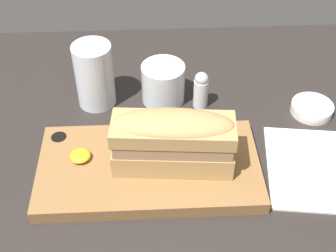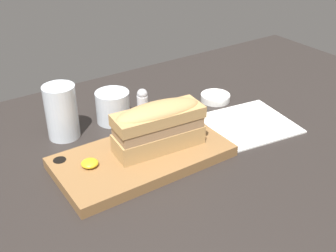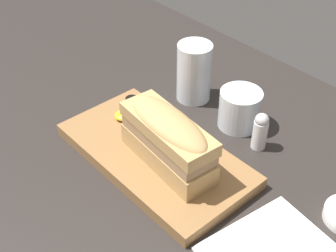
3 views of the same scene
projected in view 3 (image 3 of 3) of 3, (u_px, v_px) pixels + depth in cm
name	position (u px, v px, depth cm)	size (l,w,h in cm)	color
dining_table	(133.00, 174.00, 82.23)	(171.88, 97.97, 2.00)	#282321
serving_board	(155.00, 154.00, 83.03)	(35.40, 18.55, 2.34)	olive
sandwich	(168.00, 137.00, 76.46)	(19.09, 8.26, 10.17)	tan
mustard_dollop	(123.00, 115.00, 88.98)	(3.37, 3.37, 1.35)	gold
water_glass	(194.00, 76.00, 95.53)	(7.10, 7.10, 12.36)	silver
wine_glass	(240.00, 110.00, 89.35)	(8.09, 8.09, 7.55)	silver
salt_shaker	(260.00, 131.00, 84.04)	(2.70, 2.70, 7.49)	white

